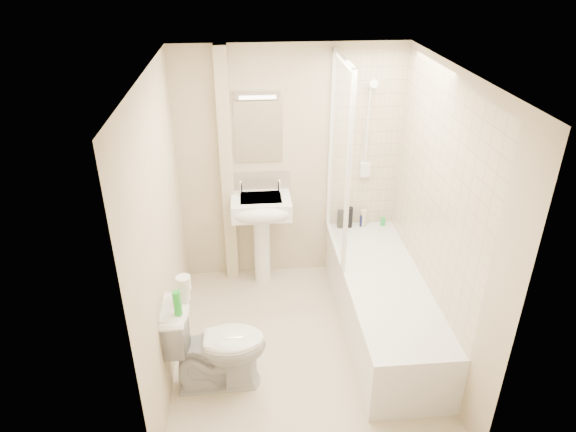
{
  "coord_description": "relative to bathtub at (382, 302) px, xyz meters",
  "views": [
    {
      "loc": [
        -0.43,
        -3.46,
        3.16
      ],
      "look_at": [
        -0.11,
        0.2,
        1.22
      ],
      "focal_mm": 32.0,
      "sensor_mm": 36.0,
      "label": 1
    }
  ],
  "objects": [
    {
      "name": "floor",
      "position": [
        -0.75,
        -0.2,
        -0.29
      ],
      "size": [
        2.5,
        2.5,
        0.0
      ],
      "primitive_type": "plane",
      "color": "beige",
      "rests_on": "ground"
    },
    {
      "name": "wall_back",
      "position": [
        -0.75,
        1.05,
        0.91
      ],
      "size": [
        2.2,
        0.02,
        2.4
      ],
      "primitive_type": "cube",
      "color": "beige",
      "rests_on": "ground"
    },
    {
      "name": "wall_left",
      "position": [
        -1.85,
        -0.2,
        0.91
      ],
      "size": [
        0.02,
        2.5,
        2.4
      ],
      "primitive_type": "cube",
      "color": "beige",
      "rests_on": "ground"
    },
    {
      "name": "wall_right",
      "position": [
        0.35,
        -0.2,
        0.91
      ],
      "size": [
        0.02,
        2.5,
        2.4
      ],
      "primitive_type": "cube",
      "color": "beige",
      "rests_on": "ground"
    },
    {
      "name": "ceiling",
      "position": [
        -0.75,
        -0.2,
        2.11
      ],
      "size": [
        2.2,
        2.5,
        0.02
      ],
      "primitive_type": "cube",
      "color": "white",
      "rests_on": "wall_back"
    },
    {
      "name": "tile_back",
      "position": [
        0.0,
        1.04,
        1.14
      ],
      "size": [
        0.7,
        0.01,
        1.75
      ],
      "primitive_type": "cube",
      "color": "beige",
      "rests_on": "wall_back"
    },
    {
      "name": "tile_right",
      "position": [
        0.34,
        0.0,
        1.14
      ],
      "size": [
        0.01,
        2.1,
        1.75
      ],
      "primitive_type": "cube",
      "color": "beige",
      "rests_on": "wall_right"
    },
    {
      "name": "pipe_boxing",
      "position": [
        -1.37,
        0.99,
        0.91
      ],
      "size": [
        0.12,
        0.12,
        2.4
      ],
      "primitive_type": "cube",
      "color": "beige",
      "rests_on": "ground"
    },
    {
      "name": "splashback",
      "position": [
        -1.05,
        1.04,
        0.74
      ],
      "size": [
        0.6,
        0.02,
        0.3
      ],
      "primitive_type": "cube",
      "color": "beige",
      "rests_on": "wall_back"
    },
    {
      "name": "mirror",
      "position": [
        -1.05,
        1.04,
        1.29
      ],
      "size": [
        0.46,
        0.01,
        0.6
      ],
      "primitive_type": "cube",
      "color": "white",
      "rests_on": "wall_back"
    },
    {
      "name": "strip_light",
      "position": [
        -1.05,
        1.02,
        1.66
      ],
      "size": [
        0.42,
        0.07,
        0.07
      ],
      "primitive_type": "cube",
      "color": "silver",
      "rests_on": "wall_back"
    },
    {
      "name": "bathtub",
      "position": [
        0.0,
        0.0,
        0.0
      ],
      "size": [
        0.7,
        2.1,
        0.55
      ],
      "color": "white",
      "rests_on": "ground"
    },
    {
      "name": "shower_screen",
      "position": [
        -0.35,
        0.6,
        1.16
      ],
      "size": [
        0.04,
        0.92,
        1.8
      ],
      "color": "white",
      "rests_on": "bathtub"
    },
    {
      "name": "shower_fixture",
      "position": [
        -0.0,
        0.99,
        1.26
      ],
      "size": [
        0.1,
        0.16,
        0.99
      ],
      "color": "white",
      "rests_on": "wall_back"
    },
    {
      "name": "pedestal_sink",
      "position": [
        -1.05,
        0.81,
        0.5
      ],
      "size": [
        0.58,
        0.52,
        1.12
      ],
      "color": "white",
      "rests_on": "ground"
    },
    {
      "name": "bottle_black_a",
      "position": [
        -0.23,
        0.96,
        0.36
      ],
      "size": [
        0.07,
        0.07,
        0.19
      ],
      "primitive_type": "cylinder",
      "color": "black",
      "rests_on": "bathtub"
    },
    {
      "name": "bottle_black_b",
      "position": [
        -0.14,
        0.96,
        0.37
      ],
      "size": [
        0.07,
        0.07,
        0.22
      ],
      "primitive_type": "cylinder",
      "color": "black",
      "rests_on": "bathtub"
    },
    {
      "name": "bottle_blue",
      "position": [
        0.0,
        0.96,
        0.33
      ],
      "size": [
        0.05,
        0.05,
        0.13
      ],
      "primitive_type": "cylinder",
      "color": "#121652",
      "rests_on": "bathtub"
    },
    {
      "name": "bottle_cream",
      "position": [
        0.01,
        0.96,
        0.35
      ],
      "size": [
        0.06,
        0.06,
        0.19
      ],
      "primitive_type": "cylinder",
      "color": "beige",
      "rests_on": "bathtub"
    },
    {
      "name": "bottle_green",
      "position": [
        0.22,
        0.96,
        0.31
      ],
      "size": [
        0.05,
        0.05,
        0.09
      ],
      "primitive_type": "cylinder",
      "color": "green",
      "rests_on": "bathtub"
    },
    {
      "name": "toilet",
      "position": [
        -1.47,
        -0.54,
        0.1
      ],
      "size": [
        0.46,
        0.78,
        0.79
      ],
      "primitive_type": "imported",
      "rotation": [
        0.0,
        0.0,
        1.58
      ],
      "color": "white",
      "rests_on": "ground"
    },
    {
      "name": "toilet_roll_lower",
      "position": [
        -1.69,
        -0.47,
        0.55
      ],
      "size": [
        0.1,
        0.1,
        0.1
      ],
      "primitive_type": "cylinder",
      "color": "white",
      "rests_on": "toilet"
    },
    {
      "name": "toilet_roll_upper",
      "position": [
        -1.68,
        -0.47,
        0.65
      ],
      "size": [
        0.11,
        0.11,
        0.11
      ],
      "primitive_type": "cylinder",
      "color": "white",
      "rests_on": "toilet_roll_lower"
    },
    {
      "name": "green_bottle",
      "position": [
        -1.72,
        -0.64,
        0.6
      ],
      "size": [
        0.06,
        0.06,
        0.2
      ],
      "primitive_type": "cylinder",
      "color": "green",
      "rests_on": "toilet"
    }
  ]
}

